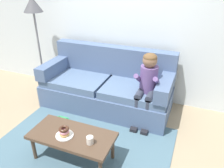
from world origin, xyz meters
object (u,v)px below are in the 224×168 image
object	(u,v)px
donut	(64,134)
toy_controller	(63,119)
couch	(107,87)
person_child	(147,83)
floor_lamp	(34,15)
coffee_table	(72,137)
mug	(90,140)

from	to	relation	value
donut	toy_controller	world-z (taller)	donut
couch	person_child	world-z (taller)	person_child
floor_lamp	donut	bearing A→B (deg)	-45.71
donut	floor_lamp	distance (m)	2.36
floor_lamp	couch	bearing A→B (deg)	-5.30
coffee_table	floor_lamp	size ratio (longest dim) A/B	0.58
toy_controller	floor_lamp	xyz separation A→B (m)	(-0.97, 0.84, 1.42)
donut	couch	bearing A→B (deg)	91.70
couch	toy_controller	size ratio (longest dim) A/B	9.55
person_child	toy_controller	xyz separation A→B (m)	(-1.20, -0.49, -0.65)
couch	mug	world-z (taller)	couch
couch	person_child	bearing A→B (deg)	-16.27
mug	floor_lamp	xyz separation A→B (m)	(-1.82, 1.52, 1.01)
person_child	floor_lamp	world-z (taller)	floor_lamp
couch	donut	distance (m)	1.39
mug	floor_lamp	size ratio (longest dim) A/B	0.05
person_child	toy_controller	world-z (taller)	person_child
person_child	donut	bearing A→B (deg)	-120.36
coffee_table	person_child	world-z (taller)	person_child
couch	mug	bearing A→B (deg)	-74.79
toy_controller	mug	bearing A→B (deg)	-69.60
donut	person_child	bearing A→B (deg)	59.64
donut	mug	world-z (taller)	mug
toy_controller	donut	bearing A→B (deg)	-83.88
couch	floor_lamp	bearing A→B (deg)	174.70
mug	coffee_table	bearing A→B (deg)	168.00
coffee_table	floor_lamp	xyz separation A→B (m)	(-1.55, 1.46, 1.10)
person_child	floor_lamp	size ratio (longest dim) A/B	0.63
toy_controller	coffee_table	bearing A→B (deg)	-78.13
mug	toy_controller	world-z (taller)	mug
coffee_table	couch	bearing A→B (deg)	94.52
floor_lamp	toy_controller	bearing A→B (deg)	-40.75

